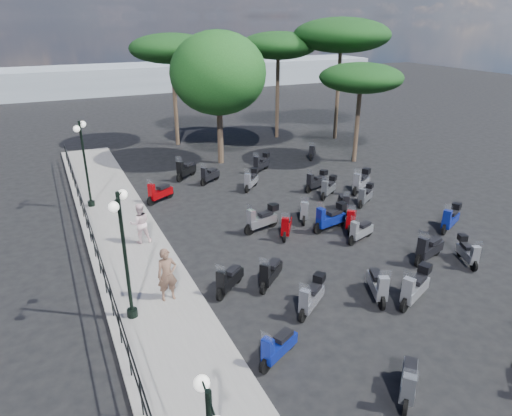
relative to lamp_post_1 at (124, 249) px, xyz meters
name	(u,v)px	position (x,y,z in m)	size (l,w,h in m)	color
ground	(302,243)	(7.28, 2.24, -2.45)	(120.00, 120.00, 0.00)	black
sidewalk	(127,242)	(0.78, 5.24, -2.37)	(3.00, 30.00, 0.15)	slate
railing	(91,231)	(-0.52, 5.04, -1.55)	(0.04, 26.04, 1.10)	black
lamp_post_1	(124,249)	(0.00, 0.00, 0.00)	(0.65, 1.11, 4.02)	black
lamp_post_2	(85,159)	(-0.04, 9.66, 0.04)	(0.63, 1.14, 4.09)	black
woman	(167,275)	(1.25, 0.44, -1.41)	(0.64, 0.42, 1.77)	brown
pedestrian_far	(140,223)	(1.32, 4.82, -1.47)	(0.81, 0.63, 1.66)	silver
scooter_0	(278,348)	(3.14, -3.44, -2.00)	(1.48, 0.89, 1.28)	black
scooter_1	(311,297)	(5.14, -1.88, -1.94)	(1.45, 1.12, 1.34)	black
scooter_2	(229,280)	(3.23, 0.20, -1.99)	(1.36, 1.12, 1.32)	black
scooter_3	(262,219)	(6.28, 3.99, -1.91)	(1.76, 0.70, 1.42)	black
scooter_4	(159,193)	(3.14, 9.11, -1.97)	(1.55, 0.99, 1.37)	black
scooter_5	(186,170)	(5.36, 11.97, -1.93)	(1.50, 1.27, 1.47)	black
scooter_6	(409,382)	(5.39, -5.88, -1.98)	(1.28, 1.23, 1.33)	black
scooter_7	(270,273)	(4.65, -0.02, -1.97)	(1.34, 1.22, 1.36)	black
scooter_8	(378,286)	(7.44, -2.22, -1.96)	(0.92, 1.65, 1.41)	black
scooter_9	(286,226)	(6.98, 3.09, -1.99)	(1.04, 1.40, 1.31)	black
scooter_10	(304,210)	(8.50, 4.17, -1.98)	(1.01, 1.49, 1.35)	black
scooter_11	(210,175)	(6.33, 10.69, -2.00)	(1.41, 0.99, 1.29)	black
scooter_13	(415,288)	(8.37, -2.89, -1.89)	(1.73, 0.98, 1.47)	black
scooter_14	(361,231)	(9.49, 1.38, -2.00)	(1.55, 0.73, 1.28)	black
scooter_15	(331,218)	(8.98, 2.81, -1.89)	(1.83, 0.67, 1.47)	black
scooter_16	(251,180)	(8.01, 8.85, -1.95)	(1.28, 1.26, 1.30)	black
scooter_17	(316,181)	(11.05, 7.23, -1.96)	(1.58, 0.75, 1.30)	black
scooter_19	(429,249)	(10.76, -1.06, -1.94)	(1.79, 0.79, 1.46)	black
scooter_20	(351,219)	(9.79, 2.46, -1.97)	(1.21, 1.39, 1.38)	black
scooter_21	(344,203)	(10.67, 4.22, -2.02)	(0.79, 1.44, 1.22)	black
scooter_22	(328,188)	(11.10, 6.16, -1.97)	(1.40, 1.04, 1.27)	black
scooter_23	(261,163)	(9.79, 11.31, -1.94)	(1.46, 1.09, 1.34)	black
scooter_25	(468,252)	(11.96, -1.79, -1.99)	(0.78, 1.43, 1.21)	black
scooter_26	(450,219)	(13.65, 0.63, -1.92)	(1.61, 0.95, 1.38)	black
scooter_27	(361,182)	(13.03, 6.03, -1.89)	(1.65, 1.12, 1.46)	black
scooter_28	(365,196)	(12.14, 4.49, -1.98)	(1.37, 0.98, 1.23)	black
scooter_29	(312,152)	(13.93, 12.32, -2.01)	(1.04, 1.31, 1.25)	black
broadleaf_tree	(218,73)	(8.28, 14.02, 2.99)	(5.69, 5.69, 7.87)	#38281E
pine_0	(278,46)	(14.53, 18.38, 4.15)	(5.49, 5.49, 7.59)	#38281E
pine_1	(342,35)	(18.33, 16.18, 4.86)	(6.80, 6.80, 8.52)	#38281E
pine_2	(171,49)	(7.06, 19.45, 4.09)	(5.62, 5.62, 7.55)	#38281E
pine_3	(361,78)	(16.06, 10.68, 2.69)	(5.00, 5.00, 6.04)	#38281E
distant_hills	(114,79)	(7.28, 47.24, -0.95)	(70.00, 8.00, 3.00)	gray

